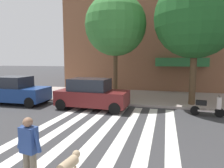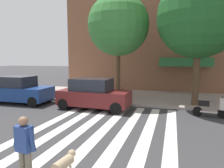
{
  "view_description": "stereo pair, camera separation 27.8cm",
  "coord_description": "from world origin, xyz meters",
  "px_view_note": "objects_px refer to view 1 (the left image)",
  "views": [
    {
      "loc": [
        2.11,
        1.22,
        2.91
      ],
      "look_at": [
        -0.08,
        9.21,
        1.91
      ],
      "focal_mm": 31.73,
      "sensor_mm": 36.0,
      "label": 1
    },
    {
      "loc": [
        2.38,
        1.3,
        2.91
      ],
      "look_at": [
        -0.08,
        9.21,
        1.91
      ],
      "focal_mm": 31.73,
      "sensor_mm": 36.0,
      "label": 2
    }
  ],
  "objects_px": {
    "street_tree_middle": "(196,17)",
    "pedestrian_dog_walker": "(29,148)",
    "parked_car_behind_first": "(92,94)",
    "parked_scooter": "(207,107)",
    "street_tree_nearest": "(116,25)",
    "dog_on_leash": "(69,164)",
    "parked_car_near_curb": "(15,91)"
  },
  "relations": [
    {
      "from": "parked_car_near_curb",
      "to": "pedestrian_dog_walker",
      "type": "height_order",
      "value": "parked_car_near_curb"
    },
    {
      "from": "parked_scooter",
      "to": "street_tree_middle",
      "type": "xyz_separation_m",
      "value": [
        -0.52,
        2.1,
        4.99
      ]
    },
    {
      "from": "pedestrian_dog_walker",
      "to": "dog_on_leash",
      "type": "xyz_separation_m",
      "value": [
        0.79,
        0.4,
        -0.48
      ]
    },
    {
      "from": "pedestrian_dog_walker",
      "to": "street_tree_middle",
      "type": "bearing_deg",
      "value": 64.27
    },
    {
      "from": "parked_car_behind_first",
      "to": "dog_on_leash",
      "type": "relative_size",
      "value": 4.46
    },
    {
      "from": "parked_car_behind_first",
      "to": "pedestrian_dog_walker",
      "type": "distance_m",
      "value": 7.38
    },
    {
      "from": "parked_scooter",
      "to": "street_tree_nearest",
      "type": "relative_size",
      "value": 0.22
    },
    {
      "from": "parked_car_behind_first",
      "to": "dog_on_leash",
      "type": "xyz_separation_m",
      "value": [
        2.08,
        -6.87,
        -0.44
      ]
    },
    {
      "from": "street_tree_nearest",
      "to": "street_tree_middle",
      "type": "distance_m",
      "value": 5.17
    },
    {
      "from": "parked_car_near_curb",
      "to": "parked_scooter",
      "type": "bearing_deg",
      "value": 0.49
    },
    {
      "from": "street_tree_middle",
      "to": "pedestrian_dog_walker",
      "type": "height_order",
      "value": "street_tree_middle"
    },
    {
      "from": "street_tree_middle",
      "to": "dog_on_leash",
      "type": "xyz_separation_m",
      "value": [
        -3.78,
        -9.07,
        -5.02
      ]
    },
    {
      "from": "parked_car_near_curb",
      "to": "dog_on_leash",
      "type": "distance_m",
      "value": 10.2
    },
    {
      "from": "street_tree_middle",
      "to": "parked_car_behind_first",
      "type": "bearing_deg",
      "value": -159.39
    },
    {
      "from": "street_tree_middle",
      "to": "pedestrian_dog_walker",
      "type": "xyz_separation_m",
      "value": [
        -4.56,
        -9.47,
        -4.54
      ]
    },
    {
      "from": "parked_car_near_curb",
      "to": "parked_scooter",
      "type": "xyz_separation_m",
      "value": [
        11.83,
        0.1,
        -0.39
      ]
    },
    {
      "from": "parked_car_near_curb",
      "to": "street_tree_middle",
      "type": "xyz_separation_m",
      "value": [
        11.31,
        2.21,
        4.6
      ]
    },
    {
      "from": "parked_car_behind_first",
      "to": "parked_scooter",
      "type": "xyz_separation_m",
      "value": [
        6.37,
        0.1,
        -0.4
      ]
    },
    {
      "from": "street_tree_nearest",
      "to": "parked_car_behind_first",
      "type": "bearing_deg",
      "value": -104.31
    },
    {
      "from": "parked_car_behind_first",
      "to": "parked_car_near_curb",
      "type": "bearing_deg",
      "value": -179.97
    },
    {
      "from": "parked_car_behind_first",
      "to": "dog_on_leash",
      "type": "bearing_deg",
      "value": -73.15
    },
    {
      "from": "pedestrian_dog_walker",
      "to": "parked_scooter",
      "type": "bearing_deg",
      "value": 55.39
    },
    {
      "from": "parked_car_near_curb",
      "to": "pedestrian_dog_walker",
      "type": "bearing_deg",
      "value": -47.11
    },
    {
      "from": "pedestrian_dog_walker",
      "to": "dog_on_leash",
      "type": "distance_m",
      "value": 1.01
    },
    {
      "from": "parked_car_near_curb",
      "to": "street_tree_nearest",
      "type": "distance_m",
      "value": 8.15
    },
    {
      "from": "parked_car_behind_first",
      "to": "street_tree_nearest",
      "type": "bearing_deg",
      "value": 75.69
    },
    {
      "from": "parked_car_behind_first",
      "to": "dog_on_leash",
      "type": "height_order",
      "value": "parked_car_behind_first"
    },
    {
      "from": "parked_scooter",
      "to": "pedestrian_dog_walker",
      "type": "bearing_deg",
      "value": -124.61
    },
    {
      "from": "parked_car_near_curb",
      "to": "parked_car_behind_first",
      "type": "height_order",
      "value": "parked_car_near_curb"
    },
    {
      "from": "pedestrian_dog_walker",
      "to": "parked_car_behind_first",
      "type": "bearing_deg",
      "value": 100.09
    },
    {
      "from": "parked_scooter",
      "to": "street_tree_nearest",
      "type": "distance_m",
      "value": 7.94
    },
    {
      "from": "street_tree_middle",
      "to": "parked_car_near_curb",
      "type": "bearing_deg",
      "value": -168.97
    }
  ]
}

